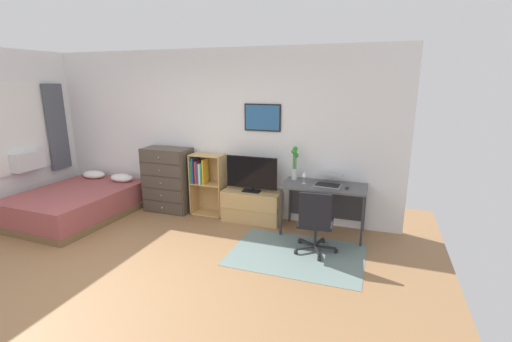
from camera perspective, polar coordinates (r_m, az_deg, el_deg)
The scene contains 14 objects.
ground_plane at distance 4.45m, azimuth -20.95°, elevation -16.22°, with size 7.20×7.20×0.00m, color #936B44.
wall_back_with_posters at distance 5.95m, azimuth -6.92°, elevation 6.09°, with size 6.12×0.09×2.70m.
area_rug at distance 4.75m, azimuth 6.59°, elevation -13.21°, with size 1.70×1.20×0.01m, color slate.
bed at distance 6.58m, azimuth -26.81°, elevation -4.60°, with size 1.53×1.99×0.58m.
dresser at distance 6.25m, azimuth -14.02°, elevation -1.36°, with size 0.81×0.46×1.10m.
bookshelf at distance 5.96m, azimuth -8.24°, elevation -1.39°, with size 0.56×0.30×1.03m.
tv_stand at distance 5.68m, azimuth -0.65°, elevation -5.67°, with size 0.94×0.41×0.50m.
television at distance 5.51m, azimuth -0.74°, elevation -0.53°, with size 0.83×0.16×0.56m.
desk at distance 5.29m, azimuth 11.04°, elevation -3.41°, with size 1.19×0.60×0.74m.
office_chair at distance 4.61m, azimuth 9.55°, elevation -7.96°, with size 0.57×0.58×0.86m.
laptop at distance 5.21m, azimuth 11.69°, elevation -1.45°, with size 0.40×0.43×0.16m.
computer_mouse at distance 5.07m, azimuth 14.50°, elevation -2.60°, with size 0.06×0.10×0.03m, color #262628.
bamboo_vase at distance 5.35m, azimuth 6.27°, elevation 1.32°, with size 0.11×0.11×0.51m.
wine_glass at distance 5.16m, azimuth 7.79°, elevation -0.60°, with size 0.07×0.07×0.18m.
Camera 1 is at (2.62, -2.85, 2.18)m, focal length 24.76 mm.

